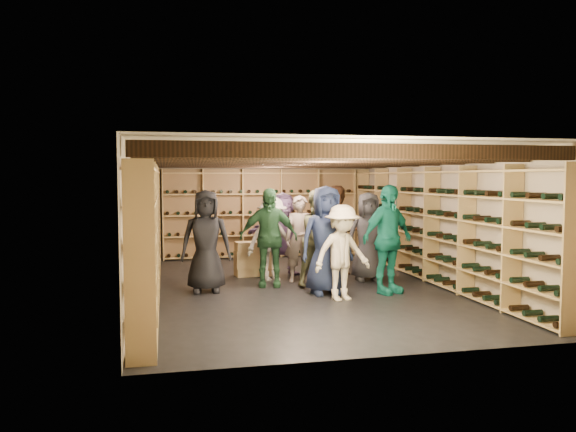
% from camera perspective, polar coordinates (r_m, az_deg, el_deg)
% --- Properties ---
extents(ground, '(8.00, 8.00, 0.00)m').
position_cam_1_polar(ground, '(10.11, 1.02, -7.21)').
color(ground, black).
rests_on(ground, ground).
extents(walls, '(5.52, 8.02, 2.40)m').
position_cam_1_polar(walls, '(9.94, 1.02, -0.41)').
color(walls, tan).
rests_on(walls, ground).
extents(ceiling, '(5.50, 8.00, 0.01)m').
position_cam_1_polar(ceiling, '(9.92, 1.03, 6.52)').
color(ceiling, beige).
rests_on(ceiling, walls).
extents(ceiling_joists, '(5.40, 7.12, 0.18)m').
position_cam_1_polar(ceiling_joists, '(9.92, 1.03, 5.71)').
color(ceiling_joists, black).
rests_on(ceiling_joists, ground).
extents(wine_rack_left, '(0.32, 7.50, 2.15)m').
position_cam_1_polar(wine_rack_left, '(9.68, -13.94, -1.39)').
color(wine_rack_left, tan).
rests_on(wine_rack_left, ground).
extents(wine_rack_right, '(0.32, 7.50, 2.15)m').
position_cam_1_polar(wine_rack_right, '(10.84, 14.35, -0.83)').
color(wine_rack_right, tan).
rests_on(wine_rack_right, ground).
extents(wine_rack_back, '(4.70, 0.30, 2.15)m').
position_cam_1_polar(wine_rack_back, '(13.70, -2.72, 0.27)').
color(wine_rack_back, tan).
rests_on(wine_rack_back, ground).
extents(crate_stack_left, '(0.54, 0.39, 0.51)m').
position_cam_1_polar(crate_stack_left, '(11.24, -2.41, -4.75)').
color(crate_stack_left, tan).
rests_on(crate_stack_left, ground).
extents(crate_stack_right, '(0.53, 0.38, 0.68)m').
position_cam_1_polar(crate_stack_right, '(11.18, -4.05, -4.37)').
color(crate_stack_right, tan).
rests_on(crate_stack_right, ground).
extents(crate_loose, '(0.59, 0.50, 0.17)m').
position_cam_1_polar(crate_loose, '(12.53, -2.44, -4.63)').
color(crate_loose, tan).
rests_on(crate_loose, ground).
extents(person_0, '(0.89, 0.61, 1.75)m').
position_cam_1_polar(person_0, '(9.66, -8.33, -2.53)').
color(person_0, black).
rests_on(person_0, ground).
extents(person_2, '(1.01, 0.90, 1.73)m').
position_cam_1_polar(person_2, '(10.04, 3.25, -2.30)').
color(person_2, brown).
rests_on(person_2, ground).
extents(person_3, '(1.09, 0.78, 1.53)m').
position_cam_1_polar(person_3, '(8.95, 5.50, -3.74)').
color(person_3, beige).
rests_on(person_3, ground).
extents(person_4, '(1.17, 0.84, 1.84)m').
position_cam_1_polar(person_4, '(9.57, 10.08, -2.34)').
color(person_4, '#137B64').
rests_on(person_4, ground).
extents(person_6, '(0.92, 0.62, 1.82)m').
position_cam_1_polar(person_6, '(9.41, 3.89, -2.45)').
color(person_6, navy).
rests_on(person_6, ground).
extents(person_7, '(0.68, 0.54, 1.62)m').
position_cam_1_polar(person_7, '(10.46, 1.26, -2.34)').
color(person_7, gray).
rests_on(person_7, ground).
extents(person_8, '(1.06, 0.96, 1.79)m').
position_cam_1_polar(person_8, '(11.28, 5.13, -1.45)').
color(person_8, '#482A17').
rests_on(person_8, ground).
extents(person_9, '(1.14, 0.84, 1.58)m').
position_cam_1_polar(person_9, '(10.59, -1.65, -2.36)').
color(person_9, '#B0ABA1').
rests_on(person_9, ground).
extents(person_10, '(1.09, 0.61, 1.76)m').
position_cam_1_polar(person_10, '(10.04, -1.99, -2.19)').
color(person_10, '#265432').
rests_on(person_10, ground).
extents(person_11, '(1.58, 0.64, 1.66)m').
position_cam_1_polar(person_11, '(11.24, -0.45, -1.80)').
color(person_11, slate).
rests_on(person_11, ground).
extents(person_12, '(0.87, 0.61, 1.67)m').
position_cam_1_polar(person_12, '(10.72, 8.14, -2.08)').
color(person_12, '#343238').
rests_on(person_12, ground).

